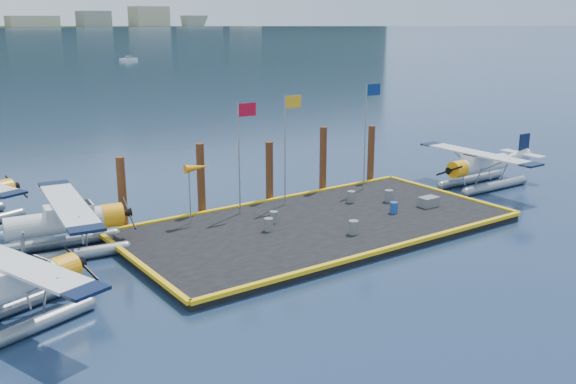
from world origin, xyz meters
The scene contains 22 objects.
ground centered at (0.00, 0.00, 0.00)m, with size 4000.00×4000.00×0.00m, color navy.
dock centered at (0.00, 0.00, 0.20)m, with size 20.00×10.00×0.40m, color black.
dock_bumpers centered at (0.00, 0.00, 0.49)m, with size 20.25×10.25×0.18m, color #E8B40D, non-canonical shape.
seaplane_a centered at (-15.67, -2.39, 1.36)m, with size 8.14×8.69×3.11m.
seaplane_b centered at (-12.04, 3.94, 1.44)m, with size 8.49×9.37×3.31m.
seaplane_d centered at (13.98, 0.86, 1.37)m, with size 7.98×8.78×3.14m.
drum_0 centered at (-2.88, 0.39, 0.73)m, with size 0.46×0.46×0.65m, color slate.
drum_1 centered at (4.43, -1.00, 0.70)m, with size 0.43×0.43×0.61m, color #1B4498.
drum_2 centered at (3.92, 1.97, 0.73)m, with size 0.47×0.47×0.66m, color slate.
drum_3 centered at (0.27, -2.45, 0.74)m, with size 0.49×0.49×0.69m, color slate.
drum_4 centered at (5.79, 0.81, 0.74)m, with size 0.49×0.49×0.68m, color slate.
drum_5 centered at (-1.92, 1.35, 0.70)m, with size 0.43×0.43×0.60m, color slate.
crate centered at (6.96, -1.20, 0.67)m, with size 1.08×0.72×0.54m, color slate.
flagpole_red centered at (-2.29, 3.80, 4.40)m, with size 1.14×0.08×6.00m.
flagpole_yellow centered at (0.70, 3.80, 4.51)m, with size 1.14×0.08×6.20m.
flagpole_blue centered at (6.70, 3.80, 4.69)m, with size 1.14×0.08×6.50m.
windsock centered at (-5.03, 3.80, 3.23)m, with size 1.40×0.44×3.12m.
piling_0 centered at (-8.50, 5.40, 2.00)m, with size 0.44×0.44×4.00m, color #482614.
piling_1 centered at (-4.00, 5.40, 2.10)m, with size 0.44×0.44×4.20m, color #482614.
piling_2 centered at (0.50, 5.40, 1.90)m, with size 0.44×0.44×3.80m, color #482614.
piling_3 centered at (4.50, 5.40, 2.15)m, with size 0.44×0.44×4.30m, color #482614.
piling_4 centered at (8.50, 5.40, 2.00)m, with size 0.44×0.44×4.00m, color #482614.
Camera 1 is at (-19.70, -25.22, 10.70)m, focal length 40.00 mm.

